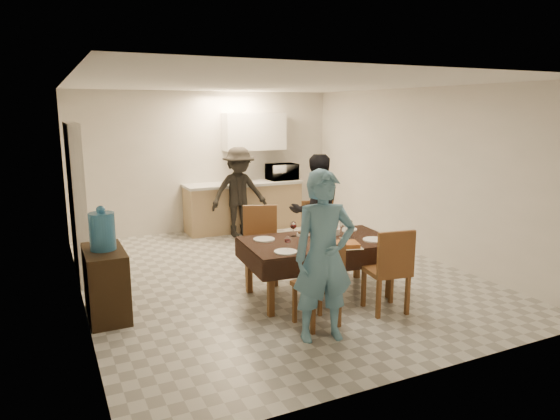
{
  "coord_description": "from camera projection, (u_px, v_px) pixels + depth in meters",
  "views": [
    {
      "loc": [
        -2.8,
        -6.06,
        2.28
      ],
      "look_at": [
        -0.05,
        -0.3,
        0.98
      ],
      "focal_mm": 32.0,
      "sensor_mm": 36.0,
      "label": 1
    }
  ],
  "objects": [
    {
      "name": "wall_front",
      "position": [
        427.0,
        231.0,
        4.09
      ],
      "size": [
        5.0,
        0.02,
        2.6
      ],
      "primitive_type": "cube",
      "color": "silver",
      "rests_on": "floor"
    },
    {
      "name": "ceiling",
      "position": [
        273.0,
        84.0,
        6.48
      ],
      "size": [
        5.0,
        6.0,
        0.02
      ],
      "primitive_type": "cube",
      "color": "white",
      "rests_on": "wall_back"
    },
    {
      "name": "plate_far_left",
      "position": [
        264.0,
        239.0,
        6.1
      ],
      "size": [
        0.26,
        0.26,
        0.02
      ],
      "primitive_type": "cylinder",
      "color": "white",
      "rests_on": "dining_table"
    },
    {
      "name": "person_far",
      "position": [
        316.0,
        211.0,
        7.22
      ],
      "size": [
        0.85,
        0.69,
        1.65
      ],
      "primitive_type": "imported",
      "rotation": [
        0.0,
        0.0,
        3.05
      ],
      "color": "black",
      "rests_on": "floor"
    },
    {
      "name": "wine_glass_c",
      "position": [
        293.0,
        229.0,
        6.25
      ],
      "size": [
        0.09,
        0.09,
        0.19
      ],
      "primitive_type": null,
      "color": "white",
      "rests_on": "dining_table"
    },
    {
      "name": "console",
      "position": [
        106.0,
        283.0,
        5.52
      ],
      "size": [
        0.42,
        0.83,
        0.77
      ],
      "primitive_type": "cube",
      "color": "#302010",
      "rests_on": "floor"
    },
    {
      "name": "person_near",
      "position": [
        324.0,
        256.0,
        4.9
      ],
      "size": [
        0.69,
        0.53,
        1.72
      ],
      "primitive_type": "imported",
      "rotation": [
        0.0,
        0.0,
        -0.2
      ],
      "color": "#5D93B2",
      "rests_on": "floor"
    },
    {
      "name": "mushroom_dish",
      "position": [
        304.0,
        234.0,
        6.31
      ],
      "size": [
        0.19,
        0.19,
        0.03
      ],
      "primitive_type": "cylinder",
      "color": "white",
      "rests_on": "dining_table"
    },
    {
      "name": "wine_bottle",
      "position": [
        314.0,
        226.0,
        6.08
      ],
      "size": [
        0.08,
        0.08,
        0.33
      ],
      "primitive_type": null,
      "color": "black",
      "rests_on": "dining_table"
    },
    {
      "name": "wine_glass_a",
      "position": [
        288.0,
        243.0,
        5.61
      ],
      "size": [
        0.08,
        0.08,
        0.18
      ],
      "primitive_type": null,
      "color": "white",
      "rests_on": "dining_table"
    },
    {
      "name": "stub_partition",
      "position": [
        77.0,
        200.0,
        6.83
      ],
      "size": [
        0.15,
        1.4,
        2.1
      ],
      "primitive_type": "cube",
      "color": "silver",
      "rests_on": "floor"
    },
    {
      "name": "wall_left",
      "position": [
        75.0,
        196.0,
        5.69
      ],
      "size": [
        0.02,
        6.0,
        2.6
      ],
      "primitive_type": "cube",
      "color": "silver",
      "rests_on": "floor"
    },
    {
      "name": "dining_table",
      "position": [
        319.0,
        243.0,
        6.09
      ],
      "size": [
        1.89,
        1.19,
        0.71
      ],
      "rotation": [
        0.0,
        0.0,
        -0.08
      ],
      "color": "black",
      "rests_on": "floor"
    },
    {
      "name": "plate_far_right",
      "position": [
        347.0,
        229.0,
        6.6
      ],
      "size": [
        0.26,
        0.26,
        0.02
      ],
      "primitive_type": "cylinder",
      "color": "white",
      "rests_on": "dining_table"
    },
    {
      "name": "kitchen_base_cabinet",
      "position": [
        244.0,
        207.0,
        9.54
      ],
      "size": [
        2.2,
        0.6,
        0.86
      ],
      "primitive_type": "cube",
      "color": "tan",
      "rests_on": "floor"
    },
    {
      "name": "salad_bowl",
      "position": [
        332.0,
        231.0,
        6.36
      ],
      "size": [
        0.19,
        0.19,
        0.07
      ],
      "primitive_type": "cylinder",
      "color": "white",
      "rests_on": "dining_table"
    },
    {
      "name": "person_kitchen",
      "position": [
        239.0,
        192.0,
        8.96
      ],
      "size": [
        1.04,
        0.6,
        1.62
      ],
      "primitive_type": "imported",
      "color": "black",
      "rests_on": "floor"
    },
    {
      "name": "water_jug",
      "position": [
        102.0,
        231.0,
        5.4
      ],
      "size": [
        0.27,
        0.27,
        0.41
      ],
      "primitive_type": "cylinder",
      "color": "teal",
      "rests_on": "console"
    },
    {
      "name": "chair_far_right",
      "position": [
        323.0,
        232.0,
        6.87
      ],
      "size": [
        0.57,
        0.58,
        0.54
      ],
      "rotation": [
        0.0,
        0.0,
        2.83
      ],
      "color": "brown",
      "rests_on": "floor"
    },
    {
      "name": "microwave",
      "position": [
        282.0,
        172.0,
        9.76
      ],
      "size": [
        0.57,
        0.38,
        0.31
      ],
      "primitive_type": "imported",
      "rotation": [
        0.0,
        0.0,
        3.14
      ],
      "color": "white",
      "rests_on": "kitchen_worktop"
    },
    {
      "name": "floor",
      "position": [
        274.0,
        274.0,
        7.0
      ],
      "size": [
        5.0,
        6.0,
        0.02
      ],
      "primitive_type": "cube",
      "color": "beige",
      "rests_on": "ground"
    },
    {
      "name": "water_pitcher",
      "position": [
        346.0,
        229.0,
        6.17
      ],
      "size": [
        0.14,
        0.14,
        0.22
      ],
      "primitive_type": "cylinder",
      "color": "white",
      "rests_on": "dining_table"
    },
    {
      "name": "chair_far_left",
      "position": [
        264.0,
        239.0,
        6.49
      ],
      "size": [
        0.59,
        0.6,
        0.54
      ],
      "rotation": [
        0.0,
        0.0,
        2.78
      ],
      "color": "brown",
      "rests_on": "floor"
    },
    {
      "name": "wall_right",
      "position": [
        419.0,
        173.0,
        7.79
      ],
      "size": [
        0.02,
        6.0,
        2.6
      ],
      "primitive_type": "cube",
      "color": "silver",
      "rests_on": "floor"
    },
    {
      "name": "savoury_tart",
      "position": [
        343.0,
        245.0,
        5.79
      ],
      "size": [
        0.49,
        0.43,
        0.05
      ],
      "primitive_type": "cube",
      "rotation": [
        0.0,
        0.0,
        -0.31
      ],
      "color": "#B16C34",
      "rests_on": "dining_table"
    },
    {
      "name": "kitchen_worktop",
      "position": [
        243.0,
        184.0,
        9.45
      ],
      "size": [
        2.24,
        0.64,
        0.05
      ],
      "primitive_type": "cube",
      "color": "beige",
      "rests_on": "kitchen_base_cabinet"
    },
    {
      "name": "upper_cabinet",
      "position": [
        254.0,
        132.0,
        9.5
      ],
      "size": [
        1.2,
        0.34,
        0.7
      ],
      "primitive_type": "cube",
      "color": "white",
      "rests_on": "wall_back"
    },
    {
      "name": "plate_near_left",
      "position": [
        286.0,
        252.0,
        5.57
      ],
      "size": [
        0.26,
        0.26,
        0.02
      ],
      "primitive_type": "cylinder",
      "color": "white",
      "rests_on": "dining_table"
    },
    {
      "name": "wine_glass_b",
      "position": [
        346.0,
        224.0,
        6.52
      ],
      "size": [
        0.08,
        0.08,
        0.17
      ],
      "primitive_type": null,
      "color": "white",
      "rests_on": "dining_table"
    },
    {
      "name": "plate_near_right",
      "position": [
        374.0,
        240.0,
        6.07
      ],
      "size": [
        0.27,
        0.27,
        0.02
      ],
      "primitive_type": "cylinder",
      "color": "white",
      "rests_on": "dining_table"
    },
    {
      "name": "chair_near_left",
      "position": [
        321.0,
        277.0,
        5.18
      ],
      "size": [
        0.46,
        0.47,
        0.5
      ],
      "rotation": [
        0.0,
        0.0,
        0.11
      ],
      "color": "brown",
      "rests_on": "floor"
    },
    {
      "name": "chair_near_right",
      "position": [
        392.0,
        262.0,
        5.55
      ],
      "size": [
        0.51,
        0.51,
        0.53
      ],
      "rotation": [
        0.0,
        0.0,
        -0.14
      ],
      "color": "brown",
      "rests_on": "floor"
    },
    {
      "name": "wall_back",
      "position": [
        207.0,
        162.0,
        9.39
      ],
      "size": [
        5.0,
        0.02,
        2.6
      ],
      "primitive_type": "cube",
      "color": "silver",
      "rests_on": "floor"
    }
  ]
}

